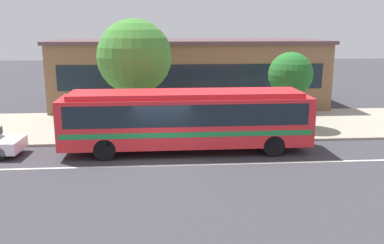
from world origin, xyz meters
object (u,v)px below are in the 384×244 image
pedestrian_waiting_near_sign (281,114)px  bus_stop_sign (261,109)px  pedestrian_walking_along_curb (103,115)px  street_tree_mid_block (291,75)px  pedestrian_standing_by_tree (244,118)px  transit_bus (187,117)px  street_tree_near_stop (134,57)px

pedestrian_waiting_near_sign → bus_stop_sign: size_ratio=0.72×
pedestrian_walking_along_curb → street_tree_mid_block: street_tree_mid_block is taller
pedestrian_standing_by_tree → bus_stop_sign: bus_stop_sign is taller
transit_bus → pedestrian_walking_along_curb: (-4.41, 3.49, -0.59)m
pedestrian_waiting_near_sign → pedestrian_walking_along_curb: 9.93m
street_tree_mid_block → pedestrian_standing_by_tree: bearing=-147.7°
pedestrian_standing_by_tree → street_tree_near_stop: street_tree_near_stop is taller
bus_stop_sign → street_tree_near_stop: 7.73m
pedestrian_walking_along_curb → street_tree_mid_block: 10.86m
pedestrian_walking_along_curb → pedestrian_waiting_near_sign: bearing=-2.3°
pedestrian_standing_by_tree → transit_bus: bearing=-146.3°
transit_bus → street_tree_mid_block: 7.58m
pedestrian_walking_along_curb → pedestrian_standing_by_tree: size_ratio=0.98×
pedestrian_walking_along_curb → street_tree_near_stop: street_tree_near_stop is taller
bus_stop_sign → pedestrian_waiting_near_sign: bearing=37.2°
pedestrian_walking_along_curb → street_tree_near_stop: bearing=35.4°
pedestrian_waiting_near_sign → transit_bus: bearing=-150.7°
street_tree_near_stop → pedestrian_standing_by_tree: bearing=-23.7°
transit_bus → street_tree_near_stop: (-2.66, 4.72, 2.51)m
pedestrian_standing_by_tree → street_tree_mid_block: 4.13m
pedestrian_waiting_near_sign → pedestrian_walking_along_curb: bearing=177.7°
transit_bus → pedestrian_walking_along_curb: 5.65m
street_tree_near_stop → street_tree_mid_block: street_tree_near_stop is taller
pedestrian_waiting_near_sign → street_tree_mid_block: size_ratio=0.39×
pedestrian_waiting_near_sign → bus_stop_sign: 1.85m
pedestrian_waiting_near_sign → pedestrian_standing_by_tree: pedestrian_standing_by_tree is taller
transit_bus → bus_stop_sign: size_ratio=4.96×
pedestrian_waiting_near_sign → pedestrian_walking_along_curb: size_ratio=1.00×
street_tree_mid_block → pedestrian_walking_along_curb: bearing=-177.0°
pedestrian_waiting_near_sign → street_tree_near_stop: bearing=168.7°
transit_bus → pedestrian_walking_along_curb: bearing=141.7°
transit_bus → street_tree_near_stop: street_tree_near_stop is taller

